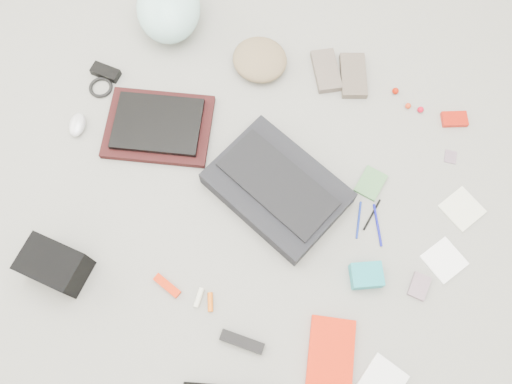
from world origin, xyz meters
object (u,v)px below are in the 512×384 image
(camera_bag, at_px, (55,265))
(accordion_wallet, at_px, (366,275))
(messenger_bag, at_px, (277,188))
(laptop, at_px, (158,124))
(book_red, at_px, (331,352))
(bike_helmet, at_px, (169,8))

(camera_bag, height_order, accordion_wallet, camera_bag)
(messenger_bag, relative_size, laptop, 1.42)
(book_red, relative_size, accordion_wallet, 2.07)
(messenger_bag, xyz_separation_m, camera_bag, (-0.62, -0.51, 0.03))
(messenger_bag, distance_m, accordion_wallet, 0.43)
(laptop, xyz_separation_m, accordion_wallet, (0.89, -0.30, -0.01))
(bike_helmet, bearing_deg, camera_bag, -111.01)
(book_red, bearing_deg, accordion_wallet, 69.96)
(laptop, xyz_separation_m, bike_helmet, (-0.13, 0.47, 0.06))
(camera_bag, bearing_deg, laptop, 84.72)
(bike_helmet, xyz_separation_m, accordion_wallet, (1.02, -0.77, -0.07))
(bike_helmet, xyz_separation_m, camera_bag, (0.02, -1.08, -0.03))
(camera_bag, xyz_separation_m, accordion_wallet, (1.00, 0.31, -0.04))
(camera_bag, height_order, book_red, camera_bag)
(bike_helmet, distance_m, accordion_wallet, 1.28)
(laptop, bearing_deg, messenger_bag, -24.18)
(messenger_bag, bearing_deg, laptop, -167.23)
(book_red, bearing_deg, messenger_bag, 114.57)
(bike_helmet, height_order, camera_bag, bike_helmet)
(accordion_wallet, bearing_deg, bike_helmet, 119.86)
(accordion_wallet, bearing_deg, camera_bag, 174.05)
(bike_helmet, bearing_deg, laptop, -96.18)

